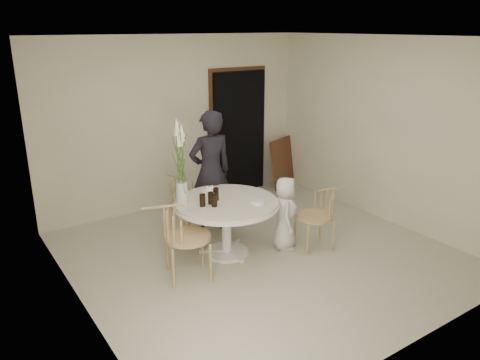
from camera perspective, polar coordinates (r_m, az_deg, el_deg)
ground at (r=6.16m, az=2.44°, el=-8.95°), size 4.50×4.50×0.00m
room_shell at (r=5.60m, az=2.66°, el=5.94°), size 4.50×4.50×4.50m
doorway at (r=8.12m, az=-0.13°, el=5.74°), size 1.00×0.10×2.10m
door_trim at (r=8.14m, az=-0.28°, el=6.20°), size 1.12×0.03×2.22m
table at (r=5.91m, az=-1.66°, el=-3.59°), size 1.33×1.33×0.73m
picture_frame at (r=8.55m, az=5.23°, el=2.10°), size 0.69×0.42×0.88m
chair_far at (r=6.64m, az=-7.22°, el=-2.07°), size 0.50×0.53×0.81m
chair_right at (r=6.25m, az=10.10°, el=-3.51°), size 0.56×0.53×0.81m
chair_left at (r=5.40m, az=-7.80°, el=-6.11°), size 0.64×0.62×0.93m
girl at (r=6.53m, az=-3.62°, el=0.95°), size 0.67×0.47×1.75m
boy at (r=6.14m, az=5.53°, el=-4.06°), size 0.53×0.57×0.98m
birthday_cake at (r=5.95m, az=-3.57°, el=-1.72°), size 0.23×0.23×0.16m
cola_tumbler_a at (r=5.68m, az=-4.60°, el=-2.48°), size 0.09×0.09×0.15m
cola_tumbler_b at (r=5.67m, az=-3.15°, el=-2.51°), size 0.09×0.09×0.15m
cola_tumbler_c at (r=5.75m, az=-3.59°, el=-2.22°), size 0.09×0.09×0.15m
cola_tumbler_d at (r=5.87m, az=-2.96°, el=-1.73°), size 0.09×0.09×0.16m
plate_stack at (r=5.78m, az=2.18°, el=-2.66°), size 0.19×0.19×0.04m
flower_vase at (r=5.68m, az=-7.25°, el=2.01°), size 0.15×0.15×1.07m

